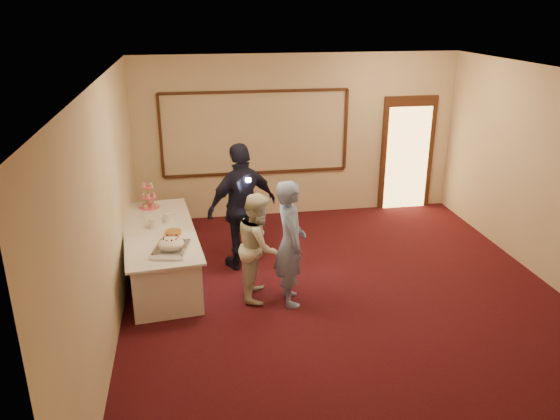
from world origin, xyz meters
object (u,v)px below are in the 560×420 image
at_px(pavlova_tray, 171,246).
at_px(plate_stack_a, 155,223).
at_px(cupcake_stand, 149,198).
at_px(woman, 259,246).
at_px(buffet_table, 161,254).
at_px(guest, 242,207).
at_px(plate_stack_b, 169,217).
at_px(man, 290,243).
at_px(tart, 173,233).

relative_size(pavlova_tray, plate_stack_a, 3.44).
xyz_separation_m(cupcake_stand, woman, (1.52, -1.70, -0.19)).
distance_m(buffet_table, plate_stack_a, 0.47).
distance_m(pavlova_tray, cupcake_stand, 1.80).
height_order(pavlova_tray, guest, guest).
bearing_deg(woman, plate_stack_b, 60.46).
relative_size(man, guest, 0.89).
relative_size(cupcake_stand, plate_stack_a, 2.55).
bearing_deg(cupcake_stand, buffet_table, -79.25).
relative_size(plate_stack_a, guest, 0.09).
relative_size(tart, guest, 0.14).
distance_m(plate_stack_a, plate_stack_b, 0.29).
height_order(tart, guest, guest).
height_order(pavlova_tray, cupcake_stand, cupcake_stand).
xyz_separation_m(pavlova_tray, guest, (1.04, 1.01, 0.11)).
bearing_deg(guest, man, 89.03).
relative_size(tart, woman, 0.18).
relative_size(buffet_table, guest, 1.36).
bearing_deg(guest, pavlova_tray, 20.40).
height_order(tart, man, man).
relative_size(plate_stack_b, man, 0.10).
height_order(plate_stack_b, woman, woman).
bearing_deg(guest, plate_stack_a, -18.67).
distance_m(cupcake_stand, guest, 1.59).
relative_size(plate_stack_a, woman, 0.12).
height_order(plate_stack_a, woman, woman).
bearing_deg(man, guest, 21.90).
bearing_deg(buffet_table, guest, 9.71).
bearing_deg(buffet_table, plate_stack_a, 118.67).
distance_m(tart, guest, 1.12).
bearing_deg(cupcake_stand, pavlova_tray, -78.15).
xyz_separation_m(cupcake_stand, plate_stack_b, (0.33, -0.65, -0.10)).
relative_size(pavlova_tray, cupcake_stand, 1.35).
bearing_deg(guest, woman, 73.07).
bearing_deg(pavlova_tray, plate_stack_a, 104.90).
relative_size(pavlova_tray, plate_stack_b, 3.71).
distance_m(cupcake_stand, man, 2.72).
xyz_separation_m(pavlova_tray, woman, (1.15, 0.06, -0.12)).
bearing_deg(man, pavlova_tray, 82.38).
bearing_deg(man, tart, 62.20).
relative_size(cupcake_stand, woman, 0.31).
height_order(plate_stack_b, tart, plate_stack_b).
bearing_deg(plate_stack_a, plate_stack_b, 47.15).
bearing_deg(tart, guest, 22.49).
height_order(plate_stack_b, guest, guest).
xyz_separation_m(pavlova_tray, plate_stack_a, (-0.24, 0.90, -0.01)).
relative_size(cupcake_stand, tart, 1.75).
relative_size(buffet_table, woman, 1.77).
bearing_deg(plate_stack_b, cupcake_stand, 116.48).
bearing_deg(pavlova_tray, plate_stack_b, 92.25).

